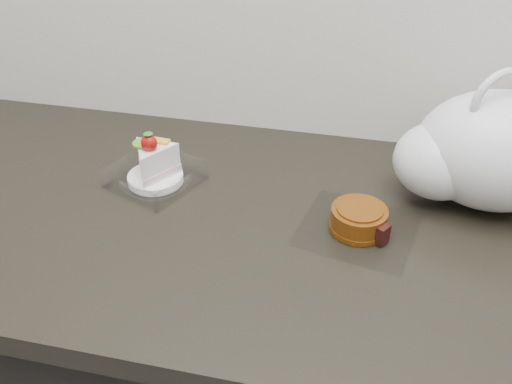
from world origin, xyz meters
name	(u,v)px	position (x,y,z in m)	size (l,w,h in m)	color
cake_tray	(154,170)	(-0.35, 1.75, 0.93)	(0.18, 0.18, 0.11)	white
mooncake_wrap	(359,221)	(0.02, 1.70, 0.92)	(0.21, 0.20, 0.04)	white
plastic_bag	(486,152)	(0.21, 1.82, 1.00)	(0.35, 0.29, 0.25)	white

